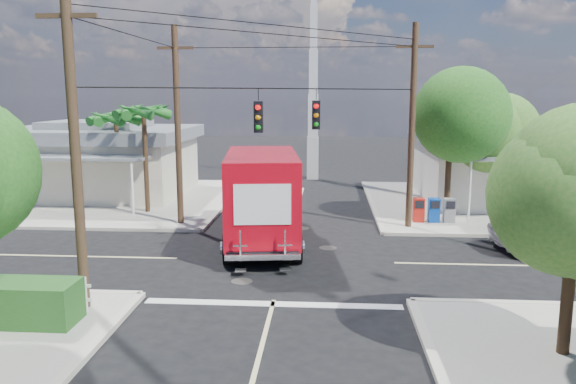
# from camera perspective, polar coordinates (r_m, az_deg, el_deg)

# --- Properties ---
(ground) EXTENTS (120.00, 120.00, 0.00)m
(ground) POSITION_cam_1_polar(r_m,az_deg,el_deg) (20.67, -0.39, -6.98)
(ground) COLOR black
(ground) RESTS_ON ground
(sidewalk_ne) EXTENTS (14.12, 14.12, 0.14)m
(sidewalk_ne) POSITION_cam_1_polar(r_m,az_deg,el_deg) (32.54, 20.66, -1.22)
(sidewalk_ne) COLOR #ABA59A
(sidewalk_ne) RESTS_ON ground
(sidewalk_nw) EXTENTS (14.12, 14.12, 0.14)m
(sidewalk_nw) POSITION_cam_1_polar(r_m,az_deg,el_deg) (33.54, -17.76, -0.73)
(sidewalk_nw) COLOR #ABA59A
(sidewalk_nw) RESTS_ON ground
(road_markings) EXTENTS (32.00, 32.00, 0.01)m
(road_markings) POSITION_cam_1_polar(r_m,az_deg,el_deg) (19.27, -0.73, -8.25)
(road_markings) COLOR beige
(road_markings) RESTS_ON ground
(building_ne) EXTENTS (11.80, 10.20, 4.50)m
(building_ne) POSITION_cam_1_polar(r_m,az_deg,el_deg) (33.72, 23.02, 2.88)
(building_ne) COLOR silver
(building_ne) RESTS_ON sidewalk_ne
(building_nw) EXTENTS (10.80, 10.20, 4.30)m
(building_nw) POSITION_cam_1_polar(r_m,az_deg,el_deg) (35.11, -18.70, 3.23)
(building_nw) COLOR beige
(building_nw) RESTS_ON sidewalk_nw
(radio_tower) EXTENTS (0.80, 0.80, 17.00)m
(radio_tower) POSITION_cam_1_polar(r_m,az_deg,el_deg) (39.72, 2.58, 9.42)
(radio_tower) COLOR silver
(radio_tower) RESTS_ON ground
(tree_ne_front) EXTENTS (4.21, 4.14, 6.66)m
(tree_ne_front) POSITION_cam_1_polar(r_m,az_deg,el_deg) (27.10, 16.24, 6.92)
(tree_ne_front) COLOR #422D1C
(tree_ne_front) RESTS_ON sidewalk_ne
(tree_ne_back) EXTENTS (3.77, 3.66, 5.82)m
(tree_ne_back) POSITION_cam_1_polar(r_m,az_deg,el_deg) (29.89, 20.21, 5.84)
(tree_ne_back) COLOR #422D1C
(tree_ne_back) RESTS_ON sidewalk_ne
(palm_nw_front) EXTENTS (3.01, 3.08, 5.59)m
(palm_nw_front) POSITION_cam_1_polar(r_m,az_deg,el_deg) (28.68, -14.46, 7.70)
(palm_nw_front) COLOR #422D1C
(palm_nw_front) RESTS_ON sidewalk_nw
(palm_nw_back) EXTENTS (3.01, 3.08, 5.19)m
(palm_nw_back) POSITION_cam_1_polar(r_m,az_deg,el_deg) (30.78, -17.10, 7.02)
(palm_nw_back) COLOR #422D1C
(palm_nw_back) RESTS_ON sidewalk_nw
(utility_poles) EXTENTS (12.00, 10.68, 9.00)m
(utility_poles) POSITION_cam_1_polar(r_m,az_deg,el_deg) (21.58, -4.30, 6.35)
(utility_poles) COLOR #473321
(utility_poles) RESTS_ON ground
(vending_boxes) EXTENTS (1.90, 0.50, 1.10)m
(vending_boxes) POSITION_cam_1_polar(r_m,az_deg,el_deg) (26.92, 14.59, -1.79)
(vending_boxes) COLOR #AE1A11
(vending_boxes) RESTS_ON sidewalk_ne
(delivery_truck) EXTENTS (3.69, 8.91, 3.75)m
(delivery_truck) POSITION_cam_1_polar(r_m,az_deg,el_deg) (22.76, -2.68, -0.47)
(delivery_truck) COLOR black
(delivery_truck) RESTS_ON ground
(parked_car) EXTENTS (5.58, 3.09, 1.48)m
(parked_car) POSITION_cam_1_polar(r_m,az_deg,el_deg) (24.14, 26.16, -3.72)
(parked_car) COLOR silver
(parked_car) RESTS_ON ground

